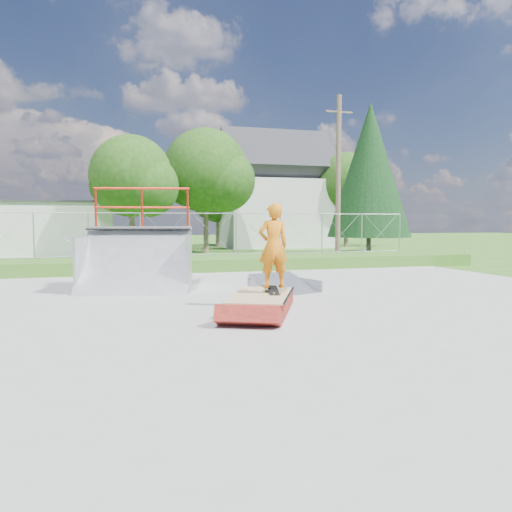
% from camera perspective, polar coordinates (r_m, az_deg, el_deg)
% --- Properties ---
extents(ground, '(120.00, 120.00, 0.00)m').
position_cam_1_polar(ground, '(10.91, 1.11, -6.30)').
color(ground, '#2B5D1A').
rests_on(ground, ground).
extents(concrete_pad, '(20.00, 16.00, 0.04)m').
position_cam_1_polar(concrete_pad, '(10.91, 1.11, -6.20)').
color(concrete_pad, gray).
rests_on(concrete_pad, ground).
extents(grass_berm, '(24.00, 3.00, 0.50)m').
position_cam_1_polar(grass_berm, '(20.07, -7.12, -0.90)').
color(grass_berm, '#2B5D1A').
rests_on(grass_berm, ground).
extents(grind_box, '(2.14, 2.76, 0.37)m').
position_cam_1_polar(grind_box, '(10.86, 0.64, -5.37)').
color(grind_box, maroon).
rests_on(grind_box, concrete_pad).
extents(quarter_pipe, '(3.42, 3.07, 2.96)m').
position_cam_1_polar(quarter_pipe, '(14.29, -13.56, 1.99)').
color(quarter_pipe, '#92959A').
rests_on(quarter_pipe, concrete_pad).
extents(flat_bank_ramp, '(1.87, 1.93, 0.45)m').
position_cam_1_polar(flat_bank_ramp, '(13.65, 3.36, -3.28)').
color(flat_bank_ramp, '#92959A').
rests_on(flat_bank_ramp, concrete_pad).
extents(skateboard, '(0.39, 0.82, 0.13)m').
position_cam_1_polar(skateboard, '(11.04, 1.98, -4.01)').
color(skateboard, black).
rests_on(skateboard, grind_box).
extents(skater, '(0.68, 0.45, 1.85)m').
position_cam_1_polar(skater, '(10.95, 2.00, 0.79)').
color(skater, orange).
rests_on(skater, grind_box).
extents(chain_link_fence, '(20.00, 0.06, 1.80)m').
position_cam_1_polar(chain_link_fence, '(20.99, -7.59, 2.46)').
color(chain_link_fence, gray).
rests_on(chain_link_fence, grass_berm).
extents(utility_building_flat, '(10.00, 6.00, 3.00)m').
position_cam_1_polar(utility_building_flat, '(32.58, -24.91, 2.83)').
color(utility_building_flat, '#B9B9B5').
rests_on(utility_building_flat, ground).
extents(gable_house, '(8.40, 6.08, 8.94)m').
position_cam_1_polar(gable_house, '(38.29, 2.19, 6.82)').
color(gable_house, '#B9B9B5').
rests_on(gable_house, ground).
extents(utility_pole, '(0.24, 0.24, 8.00)m').
position_cam_1_polar(utility_pole, '(24.78, 9.38, 8.69)').
color(utility_pole, brown).
rests_on(utility_pole, ground).
extents(tree_left_near, '(4.76, 4.48, 6.65)m').
position_cam_1_polar(tree_left_near, '(28.20, -13.55, 8.54)').
color(tree_left_near, brown).
rests_on(tree_left_near, ground).
extents(tree_center, '(5.44, 5.12, 7.60)m').
position_cam_1_polar(tree_center, '(30.78, -5.19, 9.38)').
color(tree_center, brown).
rests_on(tree_center, ground).
extents(tree_right_far, '(5.10, 4.80, 7.12)m').
position_cam_1_polar(tree_right_far, '(38.38, 10.80, 7.80)').
color(tree_right_far, brown).
rests_on(tree_right_far, ground).
extents(tree_back_mid, '(4.08, 3.84, 5.70)m').
position_cam_1_polar(tree_back_mid, '(39.06, -3.99, 6.45)').
color(tree_back_mid, brown).
rests_on(tree_back_mid, ground).
extents(conifer_tree, '(5.04, 5.04, 9.10)m').
position_cam_1_polar(conifer_tree, '(31.37, 12.87, 9.57)').
color(conifer_tree, brown).
rests_on(conifer_tree, ground).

